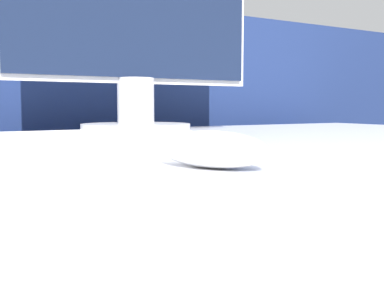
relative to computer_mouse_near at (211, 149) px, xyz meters
The scene contains 4 objects.
partition_panel 0.91m from the computer_mouse_near, 91.35° to the left, with size 5.00×0.03×1.10m.
computer_mouse_near is the anchor object (origin of this frame).
keyboard 0.24m from the computer_mouse_near, 109.77° to the left, with size 0.37×0.16×0.02m.
monitor 0.62m from the computer_mouse_near, 74.75° to the left, with size 0.57×0.24×0.51m.
Camera 1 is at (-0.20, -0.52, 0.81)m, focal length 42.00 mm.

